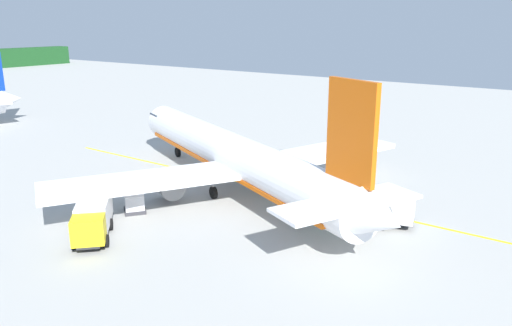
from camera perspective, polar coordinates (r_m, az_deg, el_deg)
airliner_foreground at (r=46.10m, az=-2.52°, el=0.82°), size 33.12×39.30×11.90m
service_truck_fuel at (r=40.21m, az=13.08°, el=-4.81°), size 3.75×6.64×2.45m
service_truck_baggage at (r=38.85m, az=-18.04°, el=-5.84°), size 6.23×6.33×2.59m
cargo_container_near at (r=42.79m, az=-13.66°, el=-4.32°), size 2.40×2.40×1.92m
crew_marshaller at (r=44.86m, az=10.72°, el=-3.11°), size 0.48×0.48×1.65m
crew_loader_left at (r=45.01m, az=-17.01°, el=-3.47°), size 0.30×0.62×1.66m
apron_guide_line at (r=46.45m, az=3.66°, el=-3.45°), size 0.30×60.00×0.01m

